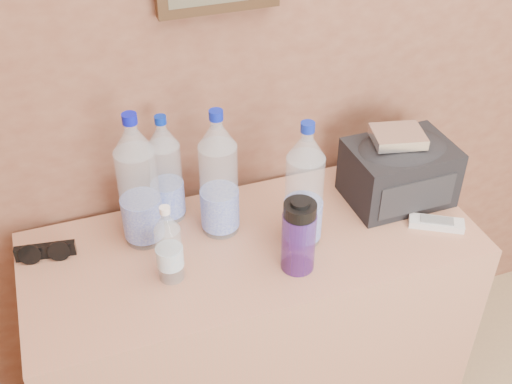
% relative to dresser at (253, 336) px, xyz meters
% --- Properties ---
extents(dresser, '(1.19, 0.49, 0.74)m').
position_rel_dresser_xyz_m(dresser, '(0.00, 0.00, 0.00)').
color(dresser, tan).
rests_on(dresser, ground).
extents(pet_large_a, '(0.08, 0.08, 0.31)m').
position_rel_dresser_xyz_m(pet_large_a, '(-0.18, 0.18, 0.51)').
color(pet_large_a, white).
rests_on(pet_large_a, dresser).
extents(pet_large_b, '(0.10, 0.10, 0.37)m').
position_rel_dresser_xyz_m(pet_large_b, '(-0.26, 0.11, 0.54)').
color(pet_large_b, silver).
rests_on(pet_large_b, dresser).
extents(pet_large_c, '(0.10, 0.10, 0.36)m').
position_rel_dresser_xyz_m(pet_large_c, '(-0.06, 0.08, 0.53)').
color(pet_large_c, silver).
rests_on(pet_large_c, dresser).
extents(pet_large_d, '(0.10, 0.10, 0.35)m').
position_rel_dresser_xyz_m(pet_large_d, '(0.12, -0.03, 0.53)').
color(pet_large_d, silver).
rests_on(pet_large_d, dresser).
extents(pet_small, '(0.06, 0.06, 0.22)m').
position_rel_dresser_xyz_m(pet_small, '(-0.23, -0.05, 0.47)').
color(pet_small, '#A9C7DA').
rests_on(pet_small, dresser).
extents(nalgene_bottle, '(0.08, 0.08, 0.20)m').
position_rel_dresser_xyz_m(nalgene_bottle, '(0.07, -0.12, 0.47)').
color(nalgene_bottle, '#4C1F80').
rests_on(nalgene_bottle, dresser).
extents(sunglasses, '(0.16, 0.08, 0.04)m').
position_rel_dresser_xyz_m(sunglasses, '(-0.51, 0.12, 0.39)').
color(sunglasses, black).
rests_on(sunglasses, dresser).
extents(ac_remote, '(0.15, 0.11, 0.02)m').
position_rel_dresser_xyz_m(ac_remote, '(0.49, -0.10, 0.38)').
color(ac_remote, silver).
rests_on(ac_remote, dresser).
extents(toiletry_bag, '(0.28, 0.21, 0.19)m').
position_rel_dresser_xyz_m(toiletry_bag, '(0.45, 0.05, 0.47)').
color(toiletry_bag, black).
rests_on(toiletry_bag, dresser).
extents(foil_packet, '(0.16, 0.14, 0.03)m').
position_rel_dresser_xyz_m(foil_packet, '(0.43, 0.05, 0.58)').
color(foil_packet, silver).
rests_on(foil_packet, toiletry_bag).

